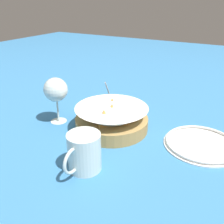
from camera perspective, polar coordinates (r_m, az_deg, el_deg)
name	(u,v)px	position (r m, az deg, el deg)	size (l,w,h in m)	color
ground_plane	(118,131)	(0.90, 1.45, -4.28)	(4.00, 4.00, 0.00)	teal
food_basket	(112,119)	(0.90, 0.04, -1.63)	(0.26, 0.26, 0.10)	#B2894C
sauce_cup	(110,103)	(1.08, -0.36, 2.18)	(0.08, 0.07, 0.13)	#B7B7BC
wine_glass	(56,91)	(0.94, -12.73, 4.76)	(0.09, 0.09, 0.17)	silver
beer_mug	(84,153)	(0.70, -6.40, -9.36)	(0.13, 0.09, 0.11)	silver
side_plate	(201,144)	(0.86, 19.70, -6.80)	(0.24, 0.24, 0.01)	white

